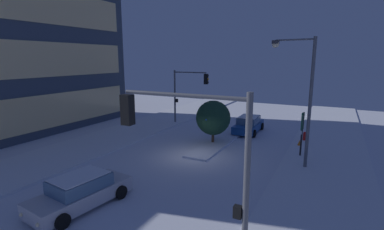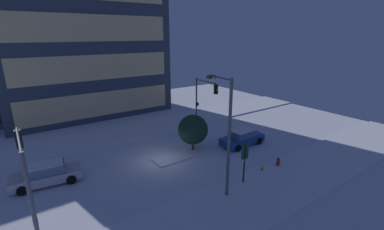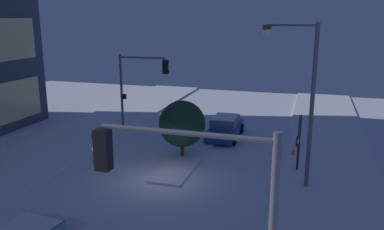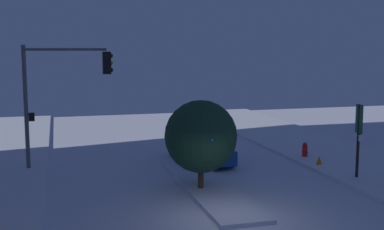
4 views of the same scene
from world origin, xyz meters
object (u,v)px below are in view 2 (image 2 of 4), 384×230
fire_hydrant (278,162)px  traffic_light_corner_far_right (204,95)px  decorated_tree_median (193,130)px  construction_cone (262,169)px  traffic_light_corner_near_left (26,175)px  parking_info_sign (245,158)px  car_far (47,174)px  street_lamp_arched (224,120)px  car_near (242,138)px

fire_hydrant → traffic_light_corner_far_right: bearing=84.2°
traffic_light_corner_far_right → decorated_tree_median: (-5.04, -4.91, -1.68)m
fire_hydrant → construction_cone: size_ratio=1.51×
traffic_light_corner_far_right → traffic_light_corner_near_left: bearing=-61.8°
traffic_light_corner_near_left → parking_info_sign: bearing=-98.3°
traffic_light_corner_near_left → construction_cone: size_ratio=10.63×
car_far → fire_hydrant: car_far is taller
construction_cone → fire_hydrant: bearing=-6.4°
parking_info_sign → construction_cone: size_ratio=5.69×
traffic_light_corner_near_left → fire_hydrant: (16.90, -1.71, -3.62)m
car_far → construction_cone: bearing=158.0°
fire_hydrant → decorated_tree_median: decorated_tree_median is taller
car_far → traffic_light_corner_near_left: bearing=86.3°
car_far → street_lamp_arched: size_ratio=0.61×
car_near → parking_info_sign: 7.26m
street_lamp_arched → decorated_tree_median: bearing=-10.7°
fire_hydrant → parking_info_sign: 4.40m
traffic_light_corner_near_left → street_lamp_arched: 11.02m
traffic_light_corner_far_right → street_lamp_arched: street_lamp_arched is taller
construction_cone → street_lamp_arched: bearing=-177.5°
decorated_tree_median → construction_cone: (2.21, -6.27, -1.83)m
traffic_light_corner_far_right → car_near: bearing=-2.1°
traffic_light_corner_far_right → construction_cone: (-2.83, -11.18, -3.51)m
street_lamp_arched → decorated_tree_median: 7.45m
car_near → parking_info_sign: parking_info_sign is taller
car_near → parking_info_sign: (-5.01, -5.09, 1.29)m
traffic_light_corner_far_right → decorated_tree_median: 7.24m
traffic_light_corner_near_left → fire_hydrant: bearing=-95.8°
car_far → parking_info_sign: size_ratio=1.56×
street_lamp_arched → traffic_light_corner_far_right: bearing=-24.5°
car_far → traffic_light_corner_far_right: 17.44m
car_far → fire_hydrant: 17.62m
decorated_tree_median → car_far: bearing=172.5°
fire_hydrant → decorated_tree_median: (-3.89, 6.45, 1.71)m
street_lamp_arched → construction_cone: bearing=-79.5°
parking_info_sign → decorated_tree_median: size_ratio=0.90×
parking_info_sign → car_far: bearing=63.9°
car_far → traffic_light_corner_far_right: size_ratio=0.88×
traffic_light_corner_near_left → decorated_tree_median: (13.01, 4.75, -1.92)m
street_lamp_arched → decorated_tree_median: street_lamp_arched is taller
car_near → traffic_light_corner_far_right: 7.12m
parking_info_sign → car_near: bearing=-35.5°
car_near → street_lamp_arched: street_lamp_arched is taller
street_lamp_arched → construction_cone: 6.54m
car_near → fire_hydrant: bearing=-101.1°
traffic_light_corner_near_left → decorated_tree_median: bearing=-70.0°
traffic_light_corner_far_right → parking_info_sign: size_ratio=1.76×
traffic_light_corner_far_right → parking_info_sign: (-5.24, -11.52, -1.79)m
traffic_light_corner_far_right → construction_cone: size_ratio=10.04×
fire_hydrant → parking_info_sign: parking_info_sign is taller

